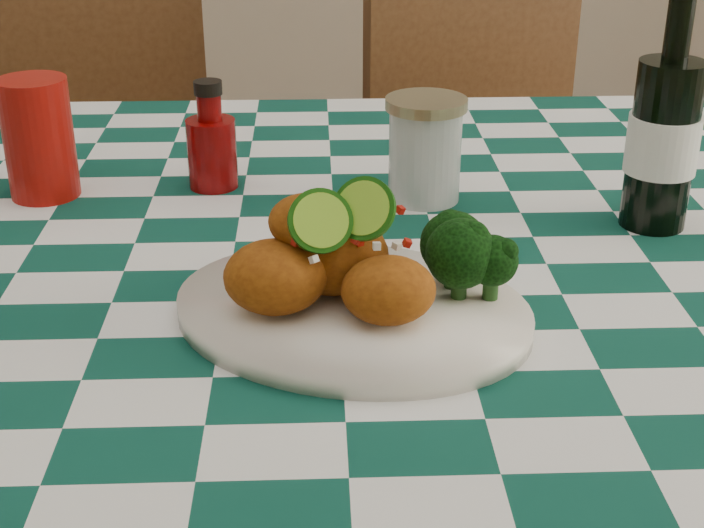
{
  "coord_description": "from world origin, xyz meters",
  "views": [
    {
      "loc": [
        -0.02,
        -0.92,
        1.2
      ],
      "look_at": [
        0.01,
        -0.17,
        0.84
      ],
      "focal_mm": 50.0,
      "sensor_mm": 36.0,
      "label": 1
    }
  ],
  "objects_px": {
    "plate": "(352,312)",
    "mason_jar": "(425,150)",
    "beer_bottle": "(667,113)",
    "ketchup_bottle": "(211,135)",
    "red_tumbler": "(39,138)",
    "wooden_chair_left": "(108,220)",
    "fried_chicken_pile": "(347,247)",
    "wooden_chair_right": "(510,237)"
  },
  "relations": [
    {
      "from": "plate",
      "to": "mason_jar",
      "type": "height_order",
      "value": "mason_jar"
    },
    {
      "from": "mason_jar",
      "to": "beer_bottle",
      "type": "height_order",
      "value": "beer_bottle"
    },
    {
      "from": "plate",
      "to": "ketchup_bottle",
      "type": "distance_m",
      "value": 0.37
    },
    {
      "from": "plate",
      "to": "beer_bottle",
      "type": "relative_size",
      "value": 1.28
    },
    {
      "from": "red_tumbler",
      "to": "mason_jar",
      "type": "bearing_deg",
      "value": -3.8
    },
    {
      "from": "red_tumbler",
      "to": "wooden_chair_left",
      "type": "relative_size",
      "value": 0.14
    },
    {
      "from": "fried_chicken_pile",
      "to": "wooden_chair_left",
      "type": "height_order",
      "value": "wooden_chair_left"
    },
    {
      "from": "fried_chicken_pile",
      "to": "wooden_chair_left",
      "type": "relative_size",
      "value": 0.16
    },
    {
      "from": "mason_jar",
      "to": "wooden_chair_right",
      "type": "height_order",
      "value": "wooden_chair_right"
    },
    {
      "from": "ketchup_bottle",
      "to": "mason_jar",
      "type": "distance_m",
      "value": 0.25
    },
    {
      "from": "beer_bottle",
      "to": "wooden_chair_left",
      "type": "xyz_separation_m",
      "value": [
        -0.74,
        0.72,
        -0.41
      ]
    },
    {
      "from": "mason_jar",
      "to": "wooden_chair_right",
      "type": "distance_m",
      "value": 0.75
    },
    {
      "from": "red_tumbler",
      "to": "ketchup_bottle",
      "type": "distance_m",
      "value": 0.19
    },
    {
      "from": "ketchup_bottle",
      "to": "wooden_chair_left",
      "type": "bearing_deg",
      "value": 114.08
    },
    {
      "from": "plate",
      "to": "wooden_chair_left",
      "type": "bearing_deg",
      "value": 114.09
    },
    {
      "from": "plate",
      "to": "wooden_chair_right",
      "type": "bearing_deg",
      "value": 69.8
    },
    {
      "from": "mason_jar",
      "to": "wooden_chair_right",
      "type": "bearing_deg",
      "value": 68.79
    },
    {
      "from": "fried_chicken_pile",
      "to": "wooden_chair_right",
      "type": "xyz_separation_m",
      "value": [
        0.33,
        0.89,
        -0.39
      ]
    },
    {
      "from": "plate",
      "to": "fried_chicken_pile",
      "type": "bearing_deg",
      "value": 180.0
    },
    {
      "from": "wooden_chair_right",
      "to": "wooden_chair_left",
      "type": "bearing_deg",
      "value": 160.0
    },
    {
      "from": "fried_chicken_pile",
      "to": "wooden_chair_left",
      "type": "bearing_deg",
      "value": 113.86
    },
    {
      "from": "plate",
      "to": "ketchup_bottle",
      "type": "bearing_deg",
      "value": 114.09
    },
    {
      "from": "plate",
      "to": "fried_chicken_pile",
      "type": "xyz_separation_m",
      "value": [
        -0.0,
        0.0,
        0.06
      ]
    },
    {
      "from": "wooden_chair_left",
      "to": "wooden_chair_right",
      "type": "bearing_deg",
      "value": -17.96
    },
    {
      "from": "fried_chicken_pile",
      "to": "wooden_chair_left",
      "type": "distance_m",
      "value": 1.07
    },
    {
      "from": "red_tumbler",
      "to": "ketchup_bottle",
      "type": "relative_size",
      "value": 1.08
    },
    {
      "from": "ketchup_bottle",
      "to": "beer_bottle",
      "type": "bearing_deg",
      "value": -15.47
    },
    {
      "from": "plate",
      "to": "red_tumbler",
      "type": "relative_size",
      "value": 2.32
    },
    {
      "from": "red_tumbler",
      "to": "mason_jar",
      "type": "xyz_separation_m",
      "value": [
        0.43,
        -0.03,
        -0.01
      ]
    },
    {
      "from": "ketchup_bottle",
      "to": "mason_jar",
      "type": "xyz_separation_m",
      "value": [
        0.24,
        -0.05,
        -0.0
      ]
    },
    {
      "from": "ketchup_bottle",
      "to": "mason_jar",
      "type": "height_order",
      "value": "ketchup_bottle"
    },
    {
      "from": "mason_jar",
      "to": "red_tumbler",
      "type": "bearing_deg",
      "value": 176.2
    },
    {
      "from": "beer_bottle",
      "to": "wooden_chair_right",
      "type": "distance_m",
      "value": 0.82
    },
    {
      "from": "wooden_chair_left",
      "to": "wooden_chair_right",
      "type": "xyz_separation_m",
      "value": [
        0.74,
        -0.03,
        -0.03
      ]
    },
    {
      "from": "ketchup_bottle",
      "to": "wooden_chair_left",
      "type": "distance_m",
      "value": 0.73
    },
    {
      "from": "wooden_chair_right",
      "to": "mason_jar",
      "type": "bearing_deg",
      "value": -128.57
    },
    {
      "from": "mason_jar",
      "to": "beer_bottle",
      "type": "distance_m",
      "value": 0.26
    },
    {
      "from": "ketchup_bottle",
      "to": "fried_chicken_pile",
      "type": "bearing_deg",
      "value": -66.52
    },
    {
      "from": "wooden_chair_left",
      "to": "mason_jar",
      "type": "bearing_deg",
      "value": -67.01
    },
    {
      "from": "fried_chicken_pile",
      "to": "beer_bottle",
      "type": "distance_m",
      "value": 0.39
    },
    {
      "from": "fried_chicken_pile",
      "to": "mason_jar",
      "type": "relative_size",
      "value": 1.4
    },
    {
      "from": "plate",
      "to": "wooden_chair_left",
      "type": "distance_m",
      "value": 1.05
    }
  ]
}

